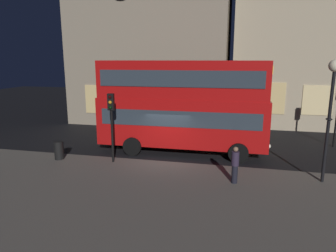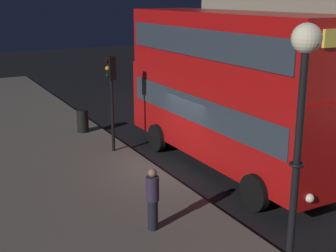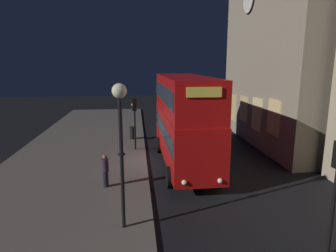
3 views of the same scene
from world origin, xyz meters
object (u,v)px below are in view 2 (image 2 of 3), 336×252
object	(u,v)px
double_decker_bus	(227,83)
litter_bin	(83,121)
traffic_light_near_kerb	(111,84)
pedestrian	(153,198)
street_lamp	(302,102)

from	to	relation	value
double_decker_bus	litter_bin	world-z (taller)	double_decker_bus
traffic_light_near_kerb	pedestrian	world-z (taller)	traffic_light_near_kerb
double_decker_bus	litter_bin	size ratio (longest dim) A/B	10.01
traffic_light_near_kerb	litter_bin	distance (m)	3.75
street_lamp	litter_bin	size ratio (longest dim) A/B	5.41
traffic_light_near_kerb	litter_bin	bearing A→B (deg)	176.88
pedestrian	litter_bin	world-z (taller)	pedestrian
double_decker_bus	litter_bin	bearing A→B (deg)	-153.53
litter_bin	pedestrian	bearing A→B (deg)	-7.54
pedestrian	litter_bin	distance (m)	9.53
street_lamp	pedestrian	world-z (taller)	street_lamp
litter_bin	double_decker_bus	bearing A→B (deg)	27.08
double_decker_bus	street_lamp	xyz separation A→B (m)	(7.03, -3.42, 1.09)
traffic_light_near_kerb	double_decker_bus	bearing A→B (deg)	36.49
traffic_light_near_kerb	litter_bin	world-z (taller)	traffic_light_near_kerb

